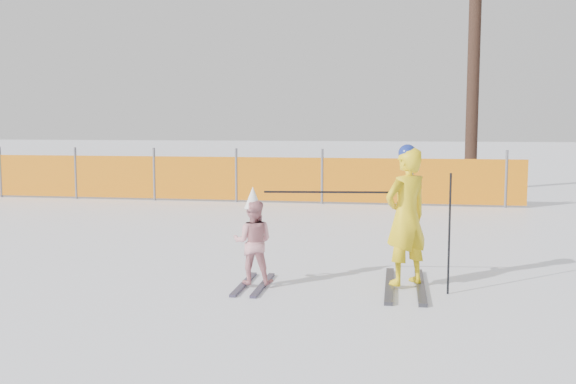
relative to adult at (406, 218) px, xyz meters
The scene contains 6 objects.
ground 1.60m from the adult, behind, with size 120.00×120.00×0.00m, color white.
adult is the anchor object (origin of this frame).
child 1.72m from the adult, behind, with size 0.48×1.04×1.12m.
ski_poles 0.29m from the adult, 146.56° to the right, with size 2.02×0.21×1.30m.
safety_fence 8.61m from the adult, 122.09° to the left, with size 14.48×0.06×1.25m.
tree_trunks 11.42m from the adult, 74.76° to the left, with size 3.69×0.40×7.01m.
Camera 1 is at (1.28, -7.02, 1.81)m, focal length 40.00 mm.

